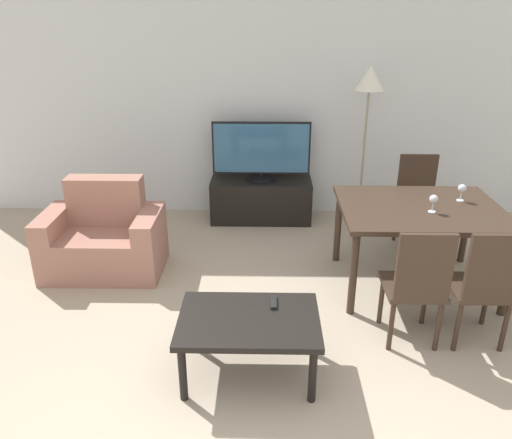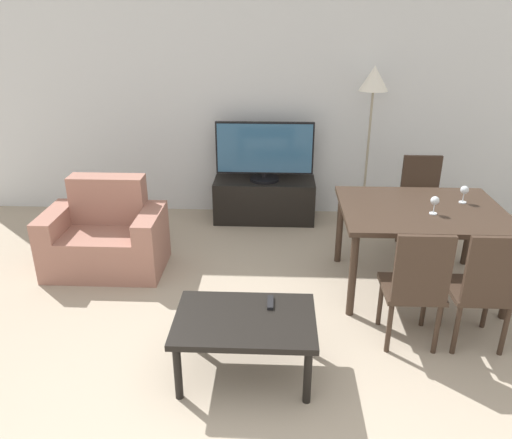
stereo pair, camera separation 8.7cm
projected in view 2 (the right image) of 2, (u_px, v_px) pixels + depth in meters
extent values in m
cube|color=silver|center=(261.00, 94.00, 5.40)|extent=(6.90, 0.06, 2.70)
cube|color=#9E6B5B|center=(106.00, 250.00, 4.52)|extent=(0.68, 0.64, 0.38)
cube|color=#9E6B5B|center=(109.00, 199.00, 4.55)|extent=(0.68, 0.20, 0.44)
cube|color=#9E6B5B|center=(58.00, 240.00, 4.50)|extent=(0.18, 0.64, 0.56)
cube|color=#9E6B5B|center=(152.00, 242.00, 4.46)|extent=(0.18, 0.64, 0.56)
cube|color=black|center=(264.00, 200.00, 5.57)|extent=(1.11, 0.44, 0.47)
cylinder|color=black|center=(264.00, 179.00, 5.47)|extent=(0.32, 0.32, 0.03)
cylinder|color=black|center=(264.00, 175.00, 5.46)|extent=(0.04, 0.04, 0.05)
cube|color=black|center=(265.00, 148.00, 5.34)|extent=(1.05, 0.04, 0.56)
cube|color=#2D5B84|center=(265.00, 149.00, 5.32)|extent=(1.01, 0.01, 0.53)
cube|color=black|center=(245.00, 320.00, 3.14)|extent=(0.89, 0.61, 0.04)
cylinder|color=black|center=(178.00, 372.00, 3.01)|extent=(0.05, 0.05, 0.39)
cylinder|color=black|center=(308.00, 376.00, 2.98)|extent=(0.05, 0.05, 0.39)
cylinder|color=black|center=(191.00, 324.00, 3.47)|extent=(0.05, 0.05, 0.39)
cylinder|color=black|center=(304.00, 327.00, 3.43)|extent=(0.05, 0.05, 0.39)
cube|color=#38281E|center=(422.00, 210.00, 4.03)|extent=(1.30, 1.01, 0.04)
cylinder|color=#38281E|center=(353.00, 275.00, 3.78)|extent=(0.06, 0.06, 0.69)
cylinder|color=#38281E|center=(511.00, 279.00, 3.74)|extent=(0.06, 0.06, 0.69)
cylinder|color=#38281E|center=(340.00, 228.00, 4.60)|extent=(0.06, 0.06, 0.69)
cylinder|color=#38281E|center=(469.00, 230.00, 4.55)|extent=(0.06, 0.06, 0.69)
cube|color=#38281E|center=(411.00, 289.00, 3.48)|extent=(0.40, 0.40, 0.04)
cylinder|color=#38281E|center=(380.00, 302.00, 3.72)|extent=(0.04, 0.04, 0.39)
cylinder|color=#38281E|center=(424.00, 303.00, 3.70)|extent=(0.04, 0.04, 0.39)
cylinder|color=#38281E|center=(389.00, 328.00, 3.42)|extent=(0.04, 0.04, 0.39)
cylinder|color=#38281E|center=(437.00, 329.00, 3.41)|extent=(0.04, 0.04, 0.39)
cube|color=#38281E|center=(423.00, 269.00, 3.21)|extent=(0.37, 0.04, 0.48)
cube|color=#38281E|center=(422.00, 211.00, 4.81)|extent=(0.40, 0.40, 0.04)
cylinder|color=#38281E|center=(406.00, 238.00, 4.75)|extent=(0.04, 0.04, 0.39)
cylinder|color=#38281E|center=(441.00, 238.00, 4.74)|extent=(0.04, 0.04, 0.39)
cylinder|color=#38281E|center=(399.00, 224.00, 5.05)|extent=(0.04, 0.04, 0.39)
cylinder|color=#38281E|center=(431.00, 224.00, 5.04)|extent=(0.04, 0.04, 0.39)
cube|color=#38281E|center=(420.00, 179.00, 4.87)|extent=(0.37, 0.04, 0.48)
cube|color=#38281E|center=(477.00, 290.00, 3.46)|extent=(0.40, 0.40, 0.04)
cylinder|color=#38281E|center=(442.00, 303.00, 3.70)|extent=(0.04, 0.04, 0.39)
cylinder|color=#38281E|center=(486.00, 304.00, 3.69)|extent=(0.04, 0.04, 0.39)
cylinder|color=#38281E|center=(456.00, 329.00, 3.40)|extent=(0.04, 0.04, 0.39)
cylinder|color=#38281E|center=(505.00, 331.00, 3.39)|extent=(0.04, 0.04, 0.39)
cube|color=#38281E|center=(495.00, 271.00, 3.19)|extent=(0.37, 0.04, 0.48)
cylinder|color=gray|center=(361.00, 222.00, 5.57)|extent=(0.24, 0.24, 0.02)
cylinder|color=gray|center=(367.00, 159.00, 5.28)|extent=(0.02, 0.02, 1.42)
cone|color=white|center=(374.00, 78.00, 4.95)|extent=(0.29, 0.29, 0.24)
cube|color=black|center=(270.00, 302.00, 3.27)|extent=(0.04, 0.15, 0.02)
cylinder|color=silver|center=(433.00, 213.00, 3.90)|extent=(0.06, 0.06, 0.01)
cylinder|color=silver|center=(434.00, 209.00, 3.89)|extent=(0.01, 0.01, 0.07)
sphere|color=silver|center=(435.00, 201.00, 3.86)|extent=(0.07, 0.07, 0.07)
cylinder|color=silver|center=(462.00, 202.00, 4.12)|extent=(0.06, 0.06, 0.01)
cylinder|color=silver|center=(463.00, 198.00, 4.11)|extent=(0.01, 0.01, 0.07)
sphere|color=silver|center=(465.00, 190.00, 4.08)|extent=(0.07, 0.07, 0.07)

